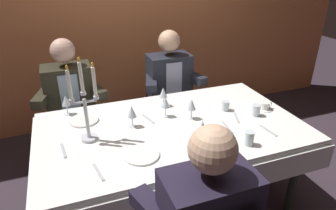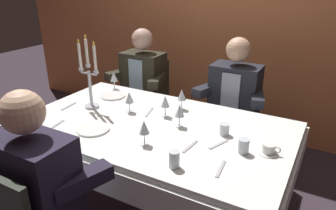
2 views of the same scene
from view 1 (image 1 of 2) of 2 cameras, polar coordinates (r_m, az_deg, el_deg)
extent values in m
plane|color=#362A33|center=(2.64, 0.67, -18.03)|extent=(12.00, 12.00, 0.00)
cube|color=#D57A47|center=(3.53, -9.36, 17.77)|extent=(6.00, 0.12, 2.70)
cube|color=white|center=(2.20, 0.77, -4.40)|extent=(1.90, 1.10, 0.04)
cube|color=white|center=(2.26, 0.75, -6.81)|extent=(1.94, 1.14, 0.18)
cylinder|color=#272E25|center=(2.51, 23.02, -12.71)|extent=(0.07, 0.07, 0.70)
cylinder|color=#272E25|center=(2.66, -20.06, -9.78)|extent=(0.07, 0.07, 0.70)
cylinder|color=#272E25|center=(3.06, 12.47, -3.74)|extent=(0.07, 0.07, 0.70)
cylinder|color=silver|center=(2.09, -14.77, -6.13)|extent=(0.11, 0.11, 0.02)
cylinder|color=silver|center=(2.02, -15.25, -2.52)|extent=(0.02, 0.02, 0.28)
cylinder|color=silver|center=(1.94, -15.86, 2.16)|extent=(0.04, 0.04, 0.02)
cylinder|color=white|center=(1.91, -16.24, 5.06)|extent=(0.02, 0.02, 0.19)
ellipsoid|color=yellow|center=(1.87, -16.66, 8.28)|extent=(0.02, 0.02, 0.03)
cylinder|color=silver|center=(1.97, -14.57, 0.72)|extent=(0.07, 0.01, 0.01)
cylinder|color=silver|center=(1.97, -13.56, 1.42)|extent=(0.04, 0.04, 0.02)
cylinder|color=white|center=(1.93, -13.88, 4.28)|extent=(0.02, 0.02, 0.19)
ellipsoid|color=yellow|center=(1.89, -14.24, 7.45)|extent=(0.02, 0.02, 0.03)
cylinder|color=silver|center=(1.97, -16.73, 0.39)|extent=(0.07, 0.01, 0.01)
cylinder|color=silver|center=(1.96, -17.88, 0.76)|extent=(0.04, 0.04, 0.02)
cylinder|color=white|center=(1.92, -18.31, 3.61)|extent=(0.02, 0.02, 0.19)
ellipsoid|color=yellow|center=(1.88, -18.78, 6.79)|extent=(0.02, 0.02, 0.03)
cylinder|color=white|center=(1.88, -5.10, -9.44)|extent=(0.22, 0.22, 0.01)
cylinder|color=white|center=(2.33, -15.76, -2.83)|extent=(0.22, 0.22, 0.01)
cylinder|color=silver|center=(2.32, -0.47, -2.11)|extent=(0.06, 0.06, 0.00)
cylinder|color=silver|center=(2.30, -0.47, -1.24)|extent=(0.01, 0.01, 0.07)
cone|color=silver|center=(2.26, -0.48, 0.56)|extent=(0.07, 0.07, 0.08)
cylinder|color=silver|center=(2.48, -0.90, -0.10)|extent=(0.06, 0.06, 0.00)
cylinder|color=silver|center=(2.47, -0.91, 0.73)|extent=(0.01, 0.01, 0.07)
cone|color=silver|center=(2.43, -0.92, 2.43)|extent=(0.07, 0.07, 0.08)
cylinder|color=#E0D172|center=(2.44, -0.92, 1.91)|extent=(0.04, 0.04, 0.03)
cylinder|color=silver|center=(2.20, -6.76, -4.00)|extent=(0.06, 0.06, 0.00)
cylinder|color=silver|center=(2.18, -6.81, -3.10)|extent=(0.01, 0.01, 0.07)
cone|color=silver|center=(2.14, -6.92, -1.23)|extent=(0.07, 0.07, 0.08)
cylinder|color=silver|center=(2.29, 4.41, -2.53)|extent=(0.06, 0.06, 0.00)
cylinder|color=silver|center=(2.27, 4.45, -1.65)|extent=(0.01, 0.01, 0.07)
cone|color=silver|center=(2.24, 4.52, 0.17)|extent=(0.07, 0.07, 0.08)
cylinder|color=maroon|center=(2.25, 4.49, -0.40)|extent=(0.04, 0.04, 0.03)
cylinder|color=silver|center=(2.01, 6.41, -7.08)|extent=(0.06, 0.06, 0.00)
cylinder|color=silver|center=(1.99, 6.47, -6.13)|extent=(0.01, 0.01, 0.07)
cone|color=silver|center=(1.95, 6.58, -4.13)|extent=(0.07, 0.07, 0.08)
cylinder|color=#E0D172|center=(1.96, 6.55, -4.75)|extent=(0.04, 0.04, 0.03)
cylinder|color=silver|center=(2.48, -18.54, -1.62)|extent=(0.06, 0.06, 0.00)
cylinder|color=silver|center=(2.46, -18.67, -0.81)|extent=(0.01, 0.01, 0.07)
cone|color=silver|center=(2.43, -18.93, 0.88)|extent=(0.07, 0.07, 0.08)
cylinder|color=maroon|center=(2.44, -18.85, 0.36)|extent=(0.04, 0.04, 0.03)
cylinder|color=silver|center=(2.44, 10.87, -0.12)|extent=(0.06, 0.06, 0.08)
cylinder|color=silver|center=(2.02, 15.23, -6.16)|extent=(0.06, 0.06, 0.10)
cylinder|color=silver|center=(2.41, 16.44, -0.96)|extent=(0.06, 0.06, 0.09)
cylinder|color=white|center=(2.55, 17.89, -0.70)|extent=(0.12, 0.12, 0.01)
cylinder|color=white|center=(2.54, 17.98, -0.09)|extent=(0.08, 0.08, 0.05)
torus|color=white|center=(2.56, 18.88, 0.14)|extent=(0.04, 0.01, 0.04)
cube|color=#B7B7BC|center=(2.24, 18.51, -4.62)|extent=(0.04, 0.17, 0.01)
cube|color=#B7B7BC|center=(2.20, 11.23, -4.21)|extent=(0.03, 0.17, 0.01)
cube|color=#B7B7BC|center=(2.28, -3.84, -2.64)|extent=(0.06, 0.17, 0.01)
cube|color=#B7B7BC|center=(1.79, -13.16, -12.35)|extent=(0.05, 0.17, 0.01)
cube|color=#B7B7BC|center=(2.03, -19.35, -8.21)|extent=(0.03, 0.17, 0.01)
cube|color=#B7B7BC|center=(2.36, 12.91, -2.31)|extent=(0.07, 0.17, 0.01)
cylinder|color=#272E25|center=(2.96, -20.13, -9.12)|extent=(0.04, 0.04, 0.42)
cylinder|color=#272E25|center=(2.96, -13.17, -8.04)|extent=(0.04, 0.04, 0.42)
cylinder|color=#272E25|center=(3.27, -20.36, -5.64)|extent=(0.04, 0.04, 0.42)
cylinder|color=#272E25|center=(3.27, -14.09, -4.68)|extent=(0.04, 0.04, 0.42)
cube|color=#272E25|center=(2.99, -17.51, -3.08)|extent=(0.42, 0.42, 0.04)
cube|color=#272E25|center=(3.07, -18.38, 2.48)|extent=(0.38, 0.04, 0.44)
cube|color=#2A271B|center=(2.87, -18.27, 1.99)|extent=(0.42, 0.26, 0.54)
cube|color=#88A0B3|center=(2.73, -18.17, 1.50)|extent=(0.16, 0.01, 0.40)
sphere|color=#D0A08B|center=(2.74, -19.45, 9.75)|extent=(0.21, 0.21, 0.21)
cube|color=#2A271B|center=(2.77, -22.75, 1.27)|extent=(0.19, 0.34, 0.08)
cube|color=#2A271B|center=(2.77, -13.75, 2.65)|extent=(0.19, 0.34, 0.08)
cube|color=#B3CBEE|center=(1.57, 5.19, -17.12)|extent=(0.16, 0.01, 0.40)
sphere|color=#DBAD89|center=(1.25, 8.52, -8.36)|extent=(0.21, 0.21, 0.21)
cube|color=#201A2D|center=(1.63, 13.02, -15.46)|extent=(0.19, 0.34, 0.08)
cylinder|color=#272E25|center=(3.07, -1.79, -6.02)|extent=(0.04, 0.04, 0.42)
cylinder|color=#272E25|center=(3.18, 4.39, -4.81)|extent=(0.04, 0.04, 0.42)
cylinder|color=#272E25|center=(3.36, -3.76, -2.96)|extent=(0.04, 0.04, 0.42)
cylinder|color=#272E25|center=(3.47, 1.94, -1.97)|extent=(0.04, 0.04, 0.42)
cube|color=#272E25|center=(3.15, 0.21, -0.24)|extent=(0.42, 0.42, 0.04)
cube|color=#272E25|center=(3.22, -0.98, 4.99)|extent=(0.38, 0.04, 0.44)
cube|color=#20222C|center=(3.04, 0.21, 4.67)|extent=(0.42, 0.26, 0.54)
cube|color=#9394AE|center=(2.91, 1.15, 4.32)|extent=(0.16, 0.01, 0.40)
sphere|color=#DCA984|center=(2.92, 0.23, 12.11)|extent=(0.21, 0.21, 0.21)
cube|color=#20222C|center=(2.87, -3.21, 4.18)|extent=(0.19, 0.34, 0.08)
cube|color=#20222C|center=(3.02, 4.82, 5.24)|extent=(0.19, 0.34, 0.08)
camera|label=2|loc=(1.76, 68.04, 6.10)|focal=33.59mm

